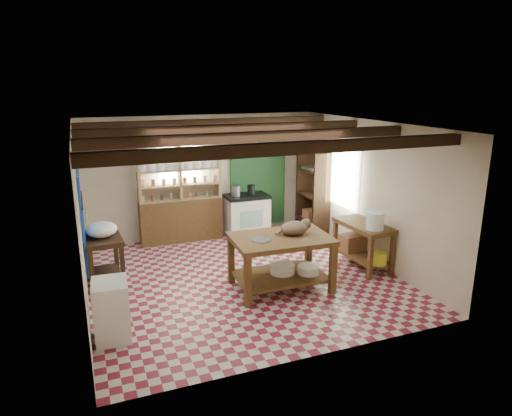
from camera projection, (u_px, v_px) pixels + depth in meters
name	position (u px, v px, depth m)	size (l,w,h in m)	color
floor	(243.00, 278.00, 7.83)	(5.00, 5.00, 0.02)	maroon
ceiling	(242.00, 125.00, 7.13)	(5.00, 5.00, 0.02)	#47464B
wall_back	(203.00, 177.00, 9.72)	(5.00, 0.04, 2.60)	beige
wall_front	(315.00, 257.00, 5.23)	(5.00, 0.04, 2.60)	beige
wall_left	(80.00, 221.00, 6.60)	(0.04, 5.00, 2.60)	beige
wall_right	(371.00, 192.00, 8.35)	(0.04, 5.00, 2.60)	beige
ceiling_beams	(242.00, 133.00, 7.17)	(5.00, 3.80, 0.15)	#352012
blue_wall_patch	(82.00, 218.00, 7.48)	(0.04, 1.40, 1.60)	blue
green_wall_patch	(258.00, 175.00, 10.15)	(1.30, 0.04, 2.30)	#215227
window_back	(179.00, 160.00, 9.43)	(0.90, 0.02, 0.80)	silver
window_right	(341.00, 177.00, 9.22)	(0.02, 1.30, 1.20)	silver
utensil_rail	(83.00, 210.00, 5.42)	(0.06, 0.90, 0.28)	black
pot_rack	(265.00, 135.00, 9.52)	(0.86, 0.12, 0.36)	black
shelving_unit	(180.00, 190.00, 9.41)	(1.70, 0.34, 2.20)	tan
tall_rack	(313.00, 188.00, 9.97)	(0.40, 0.86, 2.00)	#352012
work_table	(281.00, 263.00, 7.34)	(1.55, 1.03, 0.88)	brown
stove	(247.00, 215.00, 9.94)	(0.92, 0.62, 0.90)	white
prep_table	(105.00, 261.00, 7.45)	(0.57, 0.83, 0.84)	#352012
white_cabinet	(112.00, 310.00, 5.89)	(0.44, 0.53, 0.79)	white
right_counter	(362.00, 245.00, 8.20)	(0.58, 1.15, 0.82)	brown
cat	(294.00, 228.00, 7.32)	(0.47, 0.36, 0.21)	#81644B
steel_tray	(261.00, 240.00, 7.07)	(0.31, 0.31, 0.02)	#A9AAB1
basin_large	(282.00, 269.00, 7.44)	(0.41, 0.41, 0.14)	white
basin_small	(309.00, 269.00, 7.43)	(0.36, 0.36, 0.13)	white
kettle_left	(236.00, 191.00, 9.71)	(0.19, 0.19, 0.22)	#A9AAB1
kettle_right	(251.00, 190.00, 9.83)	(0.17, 0.17, 0.21)	black
enamel_bowl	(102.00, 229.00, 7.30)	(0.49, 0.49, 0.24)	white
white_bucket	(375.00, 221.00, 7.73)	(0.30, 0.30, 0.30)	white
wicker_basket	(352.00, 242.00, 8.48)	(0.43, 0.35, 0.30)	#945C3C
yellow_tub	(378.00, 258.00, 7.83)	(0.28, 0.28, 0.21)	gold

